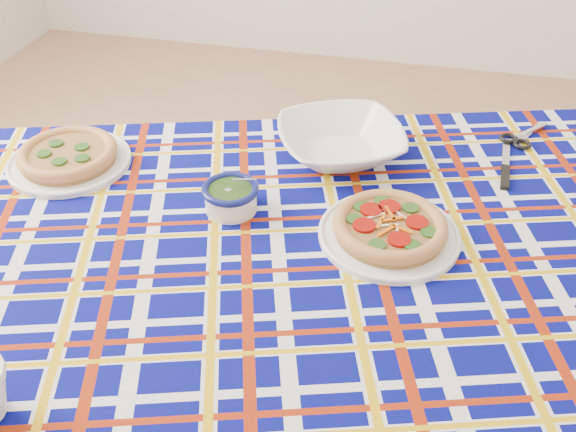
% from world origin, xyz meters
% --- Properties ---
extents(floor, '(4.00, 4.00, 0.00)m').
position_xyz_m(floor, '(0.00, 0.00, 0.00)').
color(floor, '#9E7152').
rests_on(floor, ground).
extents(dining_table, '(1.65, 1.29, 0.68)m').
position_xyz_m(dining_table, '(0.04, -0.37, 0.61)').
color(dining_table, brown).
rests_on(dining_table, floor).
extents(tablecloth, '(1.68, 1.33, 0.10)m').
position_xyz_m(tablecloth, '(0.04, -0.37, 0.63)').
color(tablecloth, '#050866').
rests_on(tablecloth, dining_table).
extents(main_focaccia_plate, '(0.30, 0.30, 0.05)m').
position_xyz_m(main_focaccia_plate, '(0.18, -0.32, 0.71)').
color(main_focaccia_plate, olive).
rests_on(main_focaccia_plate, tablecloth).
extents(pesto_bowl, '(0.13, 0.13, 0.07)m').
position_xyz_m(pesto_bowl, '(-0.13, -0.31, 0.72)').
color(pesto_bowl, black).
rests_on(pesto_bowl, tablecloth).
extents(serving_bowl, '(0.35, 0.35, 0.07)m').
position_xyz_m(serving_bowl, '(0.05, -0.06, 0.72)').
color(serving_bowl, white).
rests_on(serving_bowl, tablecloth).
extents(second_focaccia_plate, '(0.30, 0.30, 0.05)m').
position_xyz_m(second_focaccia_plate, '(-0.51, -0.24, 0.71)').
color(second_focaccia_plate, olive).
rests_on(second_focaccia_plate, tablecloth).
extents(table_knife, '(0.03, 0.22, 0.01)m').
position_xyz_m(table_knife, '(0.40, 0.02, 0.69)').
color(table_knife, silver).
rests_on(table_knife, tablecloth).
extents(kitchen_scissors, '(0.16, 0.18, 0.01)m').
position_xyz_m(kitchen_scissors, '(0.46, 0.13, 0.69)').
color(kitchen_scissors, silver).
rests_on(kitchen_scissors, tablecloth).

